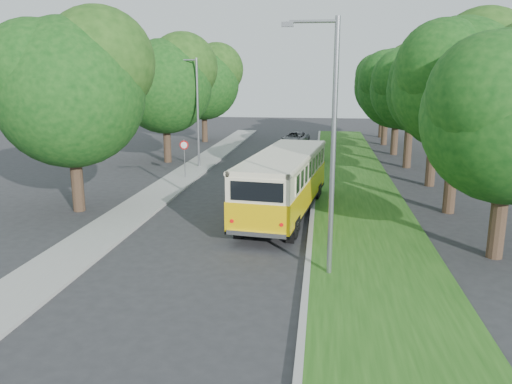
# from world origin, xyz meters

# --- Properties ---
(ground) EXTENTS (120.00, 120.00, 0.00)m
(ground) POSITION_xyz_m (0.00, 0.00, 0.00)
(ground) COLOR #29292C
(ground) RESTS_ON ground
(curb) EXTENTS (0.20, 70.00, 0.15)m
(curb) POSITION_xyz_m (3.60, 5.00, 0.07)
(curb) COLOR gray
(curb) RESTS_ON ground
(grass_verge) EXTENTS (4.50, 70.00, 0.13)m
(grass_verge) POSITION_xyz_m (5.95, 5.00, 0.07)
(grass_verge) COLOR #1E4D14
(grass_verge) RESTS_ON ground
(sidewalk) EXTENTS (2.20, 70.00, 0.12)m
(sidewalk) POSITION_xyz_m (-4.80, 5.00, 0.06)
(sidewalk) COLOR gray
(sidewalk) RESTS_ON ground
(treeline) EXTENTS (24.27, 41.91, 9.46)m
(treeline) POSITION_xyz_m (3.15, 17.99, 5.93)
(treeline) COLOR #332319
(treeline) RESTS_ON ground
(lamppost_near) EXTENTS (1.71, 0.16, 8.00)m
(lamppost_near) POSITION_xyz_m (4.21, -2.50, 4.37)
(lamppost_near) COLOR gray
(lamppost_near) RESTS_ON ground
(lamppost_far) EXTENTS (1.71, 0.16, 7.50)m
(lamppost_far) POSITION_xyz_m (-4.70, 16.00, 4.12)
(lamppost_far) COLOR gray
(lamppost_far) RESTS_ON ground
(warning_sign) EXTENTS (0.56, 0.10, 2.50)m
(warning_sign) POSITION_xyz_m (-4.50, 11.98, 1.71)
(warning_sign) COLOR gray
(warning_sign) RESTS_ON ground
(vintage_bus) EXTENTS (3.80, 10.25, 2.97)m
(vintage_bus) POSITION_xyz_m (2.27, 4.53, 1.49)
(vintage_bus) COLOR yellow
(vintage_bus) RESTS_ON ground
(car_silver) EXTENTS (2.54, 4.13, 1.31)m
(car_silver) POSITION_xyz_m (1.77, 12.03, 0.66)
(car_silver) COLOR #A9A9AE
(car_silver) RESTS_ON ground
(car_white) EXTENTS (1.70, 3.82, 1.22)m
(car_white) POSITION_xyz_m (1.57, 14.72, 0.61)
(car_white) COLOR silver
(car_white) RESTS_ON ground
(car_blue) EXTENTS (3.91, 5.68, 1.53)m
(car_blue) POSITION_xyz_m (2.31, 18.20, 0.76)
(car_blue) COLOR #12194E
(car_blue) RESTS_ON ground
(car_grey) EXTENTS (2.85, 4.80, 1.25)m
(car_grey) POSITION_xyz_m (1.39, 28.53, 0.62)
(car_grey) COLOR slate
(car_grey) RESTS_ON ground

